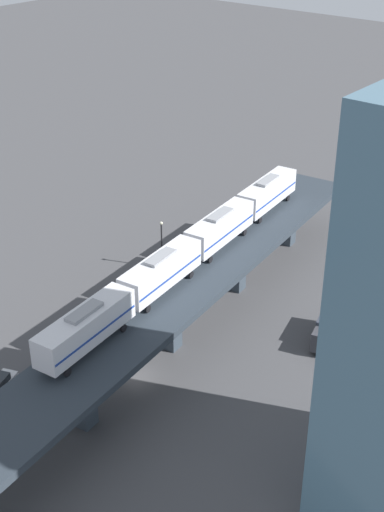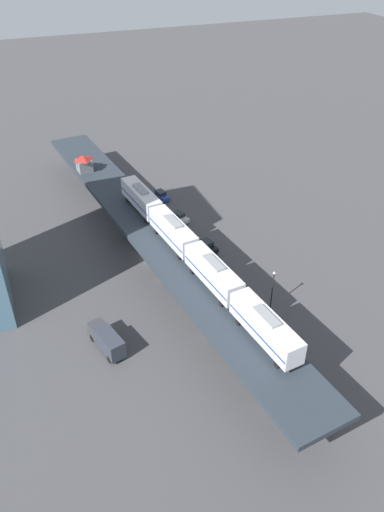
# 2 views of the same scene
# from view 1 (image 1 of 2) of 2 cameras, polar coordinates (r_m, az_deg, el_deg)

# --- Properties ---
(ground_plane) EXTENTS (400.00, 400.00, 0.00)m
(ground_plane) POSITION_cam_1_polar(r_m,az_deg,el_deg) (77.04, -4.39, -9.64)
(ground_plane) COLOR #424244
(elevated_viaduct) EXTENTS (19.45, 92.34, 6.77)m
(elevated_viaduct) POSITION_cam_1_polar(r_m,az_deg,el_deg) (73.47, -4.63, -6.14)
(elevated_viaduct) COLOR #283039
(elevated_viaduct) RESTS_ON ground
(subway_train) EXTENTS (8.80, 49.77, 4.45)m
(subway_train) POSITION_cam_1_polar(r_m,az_deg,el_deg) (81.61, -0.00, 0.64)
(subway_train) COLOR silver
(subway_train) RESTS_ON elevated_viaduct
(street_car_black) EXTENTS (2.89, 4.72, 1.89)m
(street_car_black) POSITION_cam_1_polar(r_m,az_deg,el_deg) (83.34, -9.32, -5.87)
(street_car_black) COLOR black
(street_car_black) RESTS_ON ground
(delivery_truck) EXTENTS (4.06, 7.54, 3.20)m
(delivery_truck) POSITION_cam_1_polar(r_m,az_deg,el_deg) (82.73, 10.88, -5.62)
(delivery_truck) COLOR #333338
(delivery_truck) RESTS_ON ground
(street_lamp) EXTENTS (0.44, 0.44, 6.94)m
(street_lamp) POSITION_cam_1_polar(r_m,az_deg,el_deg) (94.56, -2.44, 1.21)
(street_lamp) COLOR black
(street_lamp) RESTS_ON ground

